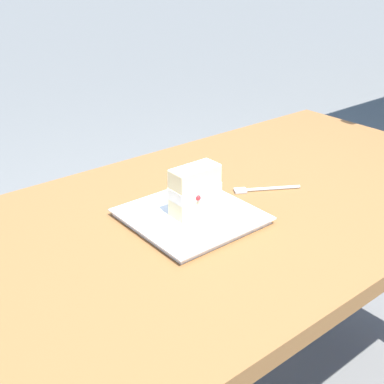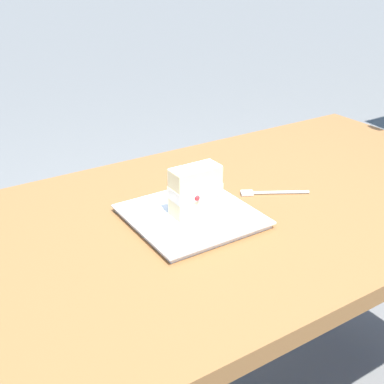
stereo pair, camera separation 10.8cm
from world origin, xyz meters
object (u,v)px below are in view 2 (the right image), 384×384
at_px(patio_table, 246,240).
at_px(dessert_plate, 192,217).
at_px(cake_slice, 196,191).
at_px(dessert_fork, 270,193).

height_order(patio_table, dessert_plate, dessert_plate).
distance_m(patio_table, dessert_plate, 0.20).
bearing_deg(dessert_plate, cake_slice, -173.37).
bearing_deg(cake_slice, patio_table, -179.00).
xyz_separation_m(cake_slice, dessert_fork, (-0.22, -0.01, -0.07)).
bearing_deg(patio_table, dessert_plate, 1.39).
distance_m(patio_table, cake_slice, 0.23).
bearing_deg(dessert_fork, dessert_plate, 2.05).
bearing_deg(dessert_plate, patio_table, -178.61).
bearing_deg(dessert_fork, cake_slice, 1.82).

